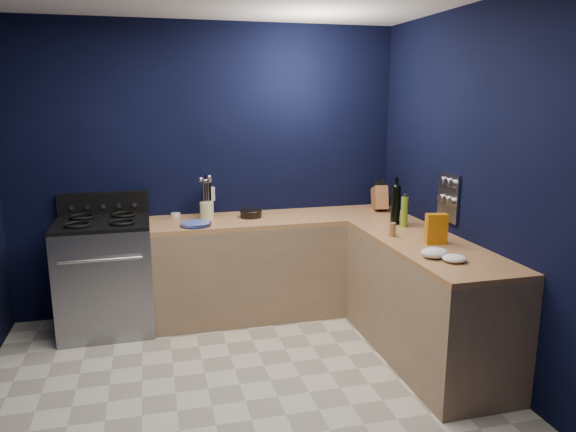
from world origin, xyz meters
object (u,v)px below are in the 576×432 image
object	(u,v)px
knife_block	(380,199)
crouton_bag	(436,229)
plate_stack	(196,224)
gas_range	(106,277)
utensil_crock	(207,211)

from	to	relation	value
knife_block	crouton_bag	xyz separation A→B (m)	(-0.10, -1.22, 0.00)
plate_stack	knife_block	bearing A→B (deg)	7.09
plate_stack	crouton_bag	distance (m)	1.93
plate_stack	knife_block	size ratio (longest dim) A/B	1.10
gas_range	crouton_bag	distance (m)	2.73
plate_stack	knife_block	distance (m)	1.76
utensil_crock	knife_block	distance (m)	1.63
gas_range	knife_block	world-z (taller)	knife_block
gas_range	plate_stack	xyz separation A→B (m)	(0.75, -0.16, 0.46)
plate_stack	crouton_bag	bearing A→B (deg)	-31.18
crouton_bag	knife_block	bearing A→B (deg)	95.09
knife_block	crouton_bag	distance (m)	1.22
gas_range	plate_stack	bearing A→B (deg)	-12.24
knife_block	crouton_bag	size ratio (longest dim) A/B	0.99
gas_range	knife_block	bearing A→B (deg)	1.24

